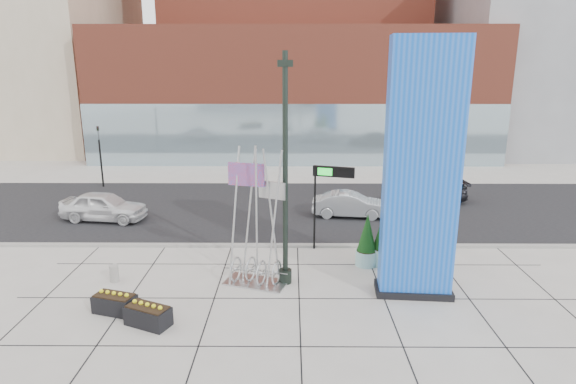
{
  "coord_description": "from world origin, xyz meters",
  "views": [
    {
      "loc": [
        0.72,
        -16.43,
        7.98
      ],
      "look_at": [
        0.59,
        2.0,
        3.1
      ],
      "focal_mm": 30.0,
      "sensor_mm": 36.0,
      "label": 1
    }
  ],
  "objects_px": {
    "blue_pylon": "(421,177)",
    "car_silver_mid": "(350,205)",
    "lamp_post": "(285,194)",
    "car_white_west": "(104,207)",
    "overhead_street_sign": "(330,178)",
    "public_art_sculpture": "(256,249)",
    "concrete_bollard": "(114,273)"
  },
  "relations": [
    {
      "from": "overhead_street_sign",
      "to": "blue_pylon",
      "type": "bearing_deg",
      "value": -41.83
    },
    {
      "from": "concrete_bollard",
      "to": "car_silver_mid",
      "type": "bearing_deg",
      "value": 39.51
    },
    {
      "from": "lamp_post",
      "to": "concrete_bollard",
      "type": "bearing_deg",
      "value": 179.64
    },
    {
      "from": "blue_pylon",
      "to": "car_white_west",
      "type": "xyz_separation_m",
      "value": [
        -14.29,
        8.33,
        -3.55
      ]
    },
    {
      "from": "overhead_street_sign",
      "to": "car_white_west",
      "type": "bearing_deg",
      "value": 177.18
    },
    {
      "from": "lamp_post",
      "to": "overhead_street_sign",
      "type": "bearing_deg",
      "value": 61.56
    },
    {
      "from": "car_silver_mid",
      "to": "blue_pylon",
      "type": "bearing_deg",
      "value": -165.87
    },
    {
      "from": "lamp_post",
      "to": "overhead_street_sign",
      "type": "height_order",
      "value": "lamp_post"
    },
    {
      "from": "blue_pylon",
      "to": "lamp_post",
      "type": "xyz_separation_m",
      "value": [
        -4.61,
        0.85,
        -0.85
      ]
    },
    {
      "from": "lamp_post",
      "to": "public_art_sculpture",
      "type": "height_order",
      "value": "lamp_post"
    },
    {
      "from": "blue_pylon",
      "to": "lamp_post",
      "type": "relative_size",
      "value": 1.06
    },
    {
      "from": "blue_pylon",
      "to": "car_silver_mid",
      "type": "height_order",
      "value": "blue_pylon"
    },
    {
      "from": "concrete_bollard",
      "to": "overhead_street_sign",
      "type": "height_order",
      "value": "overhead_street_sign"
    },
    {
      "from": "car_white_west",
      "to": "car_silver_mid",
      "type": "xyz_separation_m",
      "value": [
        13.07,
        0.72,
        -0.09
      ]
    },
    {
      "from": "blue_pylon",
      "to": "concrete_bollard",
      "type": "xyz_separation_m",
      "value": [
        -11.11,
        0.89,
        -3.98
      ]
    },
    {
      "from": "concrete_bollard",
      "to": "overhead_street_sign",
      "type": "distance_m",
      "value": 9.54
    },
    {
      "from": "blue_pylon",
      "to": "car_silver_mid",
      "type": "distance_m",
      "value": 9.83
    },
    {
      "from": "concrete_bollard",
      "to": "public_art_sculpture",
      "type": "bearing_deg",
      "value": -1.28
    },
    {
      "from": "lamp_post",
      "to": "concrete_bollard",
      "type": "distance_m",
      "value": 7.21
    },
    {
      "from": "concrete_bollard",
      "to": "overhead_street_sign",
      "type": "xyz_separation_m",
      "value": [
        8.39,
        3.46,
        2.93
      ]
    },
    {
      "from": "public_art_sculpture",
      "to": "car_white_west",
      "type": "distance_m",
      "value": 11.46
    },
    {
      "from": "concrete_bollard",
      "to": "overhead_street_sign",
      "type": "relative_size",
      "value": 0.17
    },
    {
      "from": "blue_pylon",
      "to": "concrete_bollard",
      "type": "height_order",
      "value": "blue_pylon"
    },
    {
      "from": "lamp_post",
      "to": "concrete_bollard",
      "type": "height_order",
      "value": "lamp_post"
    },
    {
      "from": "public_art_sculpture",
      "to": "concrete_bollard",
      "type": "height_order",
      "value": "public_art_sculpture"
    },
    {
      "from": "lamp_post",
      "to": "car_white_west",
      "type": "xyz_separation_m",
      "value": [
        -9.67,
        7.48,
        -2.7
      ]
    },
    {
      "from": "public_art_sculpture",
      "to": "blue_pylon",
      "type": "bearing_deg",
      "value": 11.28
    },
    {
      "from": "concrete_bollard",
      "to": "overhead_street_sign",
      "type": "bearing_deg",
      "value": 22.38
    },
    {
      "from": "public_art_sculpture",
      "to": "concrete_bollard",
      "type": "xyz_separation_m",
      "value": [
        -5.42,
        0.12,
        -1.04
      ]
    },
    {
      "from": "car_white_west",
      "to": "car_silver_mid",
      "type": "height_order",
      "value": "car_white_west"
    },
    {
      "from": "lamp_post",
      "to": "overhead_street_sign",
      "type": "xyz_separation_m",
      "value": [
        1.89,
        3.5,
        -0.2
      ]
    },
    {
      "from": "blue_pylon",
      "to": "lamp_post",
      "type": "height_order",
      "value": "blue_pylon"
    }
  ]
}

